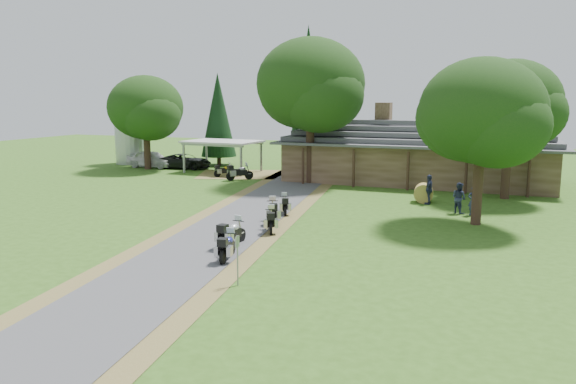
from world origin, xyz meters
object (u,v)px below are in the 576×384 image
at_px(silo, 131,131).
at_px(carport, 223,156).
at_px(motorcycle_carport_b, 240,172).
at_px(car_white_sedan, 151,157).
at_px(hay_bale, 424,193).
at_px(motorcycle_row_a, 227,245).
at_px(motorcycle_carport_a, 224,170).
at_px(motorcycle_row_e, 285,204).
at_px(car_dark_suv, 185,158).
at_px(motorcycle_row_b, 232,232).
at_px(motorcycle_row_d, 273,210).
at_px(motorcycle_row_c, 271,219).
at_px(lodge, 418,151).

xyz_separation_m(silo, carport, (11.64, -2.51, -1.87)).
bearing_deg(motorcycle_carport_b, carport, 84.46).
relative_size(car_white_sedan, hay_bale, 5.15).
xyz_separation_m(carport, motorcycle_row_a, (13.10, -24.53, -0.79)).
distance_m(carport, motorcycle_carport_b, 5.47).
xyz_separation_m(silo, motorcycle_carport_a, (13.16, -5.14, -2.70)).
xyz_separation_m(carport, motorcycle_row_e, (11.89, -15.05, -0.83)).
relative_size(motorcycle_row_e, motorcycle_carport_a, 1.01).
height_order(silo, carport, silo).
xyz_separation_m(car_dark_suv, motorcycle_row_a, (17.56, -25.37, -0.43)).
bearing_deg(carport, silo, 171.37).
relative_size(silo, motorcycle_carport_a, 3.93).
bearing_deg(silo, motorcycle_row_b, -46.30).
relative_size(motorcycle_row_d, motorcycle_carport_b, 0.96).
bearing_deg(carport, motorcycle_carport_b, -44.37).
xyz_separation_m(motorcycle_row_a, motorcycle_row_d, (-0.94, 7.07, 0.06)).
bearing_deg(motorcycle_row_d, carport, 9.52).
height_order(motorcycle_row_c, motorcycle_carport_a, motorcycle_row_c).
relative_size(motorcycle_row_e, motorcycle_carport_b, 0.82).
xyz_separation_m(motorcycle_row_b, motorcycle_row_d, (-0.15, 5.11, 0.02)).
relative_size(motorcycle_row_c, hay_bale, 1.52).
bearing_deg(lodge, car_white_sedan, -179.85).
bearing_deg(silo, car_dark_suv, -13.09).
relative_size(motorcycle_row_a, motorcycle_row_e, 1.06).
distance_m(car_dark_suv, hay_bale, 25.13).
distance_m(motorcycle_row_a, hay_bale, 16.98).
relative_size(motorcycle_row_a, motorcycle_row_b, 0.93).
height_order(lodge, carport, lodge).
bearing_deg(car_white_sedan, car_dark_suv, -80.05).
xyz_separation_m(car_dark_suv, hay_bale, (23.31, -9.39, -0.43)).
bearing_deg(motorcycle_carport_b, motorcycle_row_d, -105.22).
xyz_separation_m(silo, motorcycle_carport_b, (15.28, -6.54, -2.57)).
bearing_deg(silo, carport, -12.17).
bearing_deg(lodge, carport, -178.91).
xyz_separation_m(lodge, car_white_sedan, (-24.89, -0.06, -1.42)).
height_order(motorcycle_row_a, motorcycle_carport_b, motorcycle_carport_b).
distance_m(car_dark_suv, motorcycle_row_b, 28.79).
height_order(car_dark_suv, hay_bale, car_dark_suv).
bearing_deg(lodge, motorcycle_carport_b, -162.10).
height_order(car_dark_suv, motorcycle_row_d, car_dark_suv).
bearing_deg(carport, motorcycle_row_b, -57.84).
relative_size(carport, motorcycle_carport_b, 3.17).
height_order(motorcycle_row_a, motorcycle_row_d, motorcycle_row_d).
bearing_deg(motorcycle_row_d, motorcycle_carport_b, 7.06).
height_order(carport, motorcycle_carport_a, carport).
distance_m(motorcycle_row_d, hay_bale, 11.14).
bearing_deg(car_dark_suv, motorcycle_carport_a, -124.78).
xyz_separation_m(car_dark_suv, motorcycle_row_d, (16.62, -18.29, -0.37)).
bearing_deg(motorcycle_row_a, motorcycle_row_d, -4.25).
xyz_separation_m(motorcycle_row_e, motorcycle_carport_b, (-8.26, 11.02, 0.12)).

